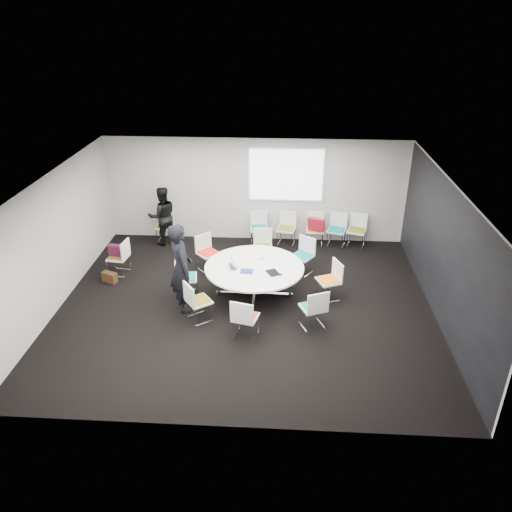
# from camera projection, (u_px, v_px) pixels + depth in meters

# --- Properties ---
(room_shell) EXTENTS (8.08, 7.08, 2.88)m
(room_shell) POSITION_uv_depth(u_px,v_px,m) (250.00, 247.00, 10.19)
(room_shell) COLOR black
(room_shell) RESTS_ON ground
(conference_table) EXTENTS (2.17, 2.17, 0.73)m
(conference_table) POSITION_uv_depth(u_px,v_px,m) (254.00, 274.00, 10.95)
(conference_table) COLOR silver
(conference_table) RESTS_ON ground
(projection_screen) EXTENTS (1.90, 0.03, 1.35)m
(projection_screen) POSITION_uv_depth(u_px,v_px,m) (286.00, 175.00, 13.03)
(projection_screen) COLOR white
(projection_screen) RESTS_ON room_shell
(chair_ring_a) EXTENTS (0.59, 0.60, 0.88)m
(chair_ring_a) POSITION_uv_depth(u_px,v_px,m) (328.00, 287.00, 10.96)
(chair_ring_a) COLOR silver
(chair_ring_a) RESTS_ON ground
(chair_ring_b) EXTENTS (0.63, 0.63, 0.88)m
(chair_ring_b) POSITION_uv_depth(u_px,v_px,m) (302.00, 262.00, 12.03)
(chair_ring_b) COLOR silver
(chair_ring_b) RESTS_ON ground
(chair_ring_c) EXTENTS (0.48, 0.47, 0.88)m
(chair_ring_c) POSITION_uv_depth(u_px,v_px,m) (263.00, 253.00, 12.46)
(chair_ring_c) COLOR silver
(chair_ring_c) RESTS_ON ground
(chair_ring_d) EXTENTS (0.64, 0.64, 0.88)m
(chair_ring_d) POSITION_uv_depth(u_px,v_px,m) (208.00, 259.00, 12.17)
(chair_ring_d) COLOR silver
(chair_ring_d) RESTS_ON ground
(chair_ring_e) EXTENTS (0.52, 0.53, 0.88)m
(chair_ring_e) POSITION_uv_depth(u_px,v_px,m) (186.00, 284.00, 11.08)
(chair_ring_e) COLOR silver
(chair_ring_e) RESTS_ON ground
(chair_ring_f) EXTENTS (0.63, 0.64, 0.88)m
(chair_ring_f) POSITION_uv_depth(u_px,v_px,m) (199.00, 308.00, 10.21)
(chair_ring_f) COLOR silver
(chair_ring_f) RESTS_ON ground
(chair_ring_g) EXTENTS (0.56, 0.55, 0.88)m
(chair_ring_g) POSITION_uv_depth(u_px,v_px,m) (245.00, 325.00, 9.68)
(chair_ring_g) COLOR silver
(chair_ring_g) RESTS_ON ground
(chair_ring_h) EXTENTS (0.60, 0.59, 0.88)m
(chair_ring_h) POSITION_uv_depth(u_px,v_px,m) (313.00, 315.00, 9.98)
(chair_ring_h) COLOR silver
(chair_ring_h) RESTS_ON ground
(chair_back_a) EXTENTS (0.50, 0.49, 0.88)m
(chair_back_a) POSITION_uv_depth(u_px,v_px,m) (259.00, 234.00, 13.51)
(chair_back_a) COLOR silver
(chair_back_a) RESTS_ON ground
(chair_back_b) EXTENTS (0.54, 0.53, 0.88)m
(chair_back_b) POSITION_uv_depth(u_px,v_px,m) (286.00, 235.00, 13.47)
(chair_back_b) COLOR silver
(chair_back_b) RESTS_ON ground
(chair_back_c) EXTENTS (0.48, 0.47, 0.88)m
(chair_back_c) POSITION_uv_depth(u_px,v_px,m) (315.00, 235.00, 13.43)
(chair_back_c) COLOR silver
(chair_back_c) RESTS_ON ground
(chair_back_d) EXTENTS (0.57, 0.56, 0.88)m
(chair_back_d) POSITION_uv_depth(u_px,v_px,m) (336.00, 236.00, 13.40)
(chair_back_d) COLOR silver
(chair_back_d) RESTS_ON ground
(chair_back_e) EXTENTS (0.57, 0.56, 0.88)m
(chair_back_e) POSITION_uv_depth(u_px,v_px,m) (356.00, 236.00, 13.37)
(chair_back_e) COLOR silver
(chair_back_e) RESTS_ON ground
(chair_spare_left) EXTENTS (0.50, 0.51, 0.88)m
(chair_spare_left) POSITION_uv_depth(u_px,v_px,m) (120.00, 263.00, 11.98)
(chair_spare_left) COLOR silver
(chair_spare_left) RESTS_ON ground
(chair_person_back) EXTENTS (0.47, 0.46, 0.88)m
(chair_person_back) POSITION_uv_depth(u_px,v_px,m) (166.00, 232.00, 13.66)
(chair_person_back) COLOR silver
(chair_person_back) RESTS_ON ground
(person_main) EXTENTS (0.71, 0.84, 1.95)m
(person_main) POSITION_uv_depth(u_px,v_px,m) (181.00, 268.00, 10.29)
(person_main) COLOR black
(person_main) RESTS_ON ground
(person_back) EXTENTS (0.97, 0.88, 1.61)m
(person_back) POSITION_uv_depth(u_px,v_px,m) (163.00, 216.00, 13.27)
(person_back) COLOR black
(person_back) RESTS_ON ground
(laptop) EXTENTS (0.29, 0.38, 0.03)m
(laptop) POSITION_uv_depth(u_px,v_px,m) (235.00, 266.00, 10.85)
(laptop) COLOR #333338
(laptop) RESTS_ON conference_table
(laptop_lid) EXTENTS (0.16, 0.27, 0.22)m
(laptop_lid) POSITION_uv_depth(u_px,v_px,m) (232.00, 260.00, 10.85)
(laptop_lid) COLOR silver
(laptop_lid) RESTS_ON conference_table
(notebook_black) EXTENTS (0.33, 0.37, 0.02)m
(notebook_black) POSITION_uv_depth(u_px,v_px,m) (273.00, 273.00, 10.59)
(notebook_black) COLOR black
(notebook_black) RESTS_ON conference_table
(tablet_folio) EXTENTS (0.27, 0.21, 0.03)m
(tablet_folio) POSITION_uv_depth(u_px,v_px,m) (247.00, 271.00, 10.65)
(tablet_folio) COLOR navy
(tablet_folio) RESTS_ON conference_table
(papers_right) EXTENTS (0.35, 0.30, 0.00)m
(papers_right) POSITION_uv_depth(u_px,v_px,m) (283.00, 263.00, 11.01)
(papers_right) COLOR silver
(papers_right) RESTS_ON conference_table
(papers_front) EXTENTS (0.33, 0.26, 0.00)m
(papers_front) POSITION_uv_depth(u_px,v_px,m) (291.00, 267.00, 10.83)
(papers_front) COLOR white
(papers_front) RESTS_ON conference_table
(cup) EXTENTS (0.08, 0.08, 0.09)m
(cup) POSITION_uv_depth(u_px,v_px,m) (262.00, 258.00, 11.13)
(cup) COLOR white
(cup) RESTS_ON conference_table
(phone) EXTENTS (0.14, 0.07, 0.01)m
(phone) POSITION_uv_depth(u_px,v_px,m) (279.00, 275.00, 10.53)
(phone) COLOR black
(phone) RESTS_ON conference_table
(maroon_bag) EXTENTS (0.42, 0.20, 0.28)m
(maroon_bag) POSITION_uv_depth(u_px,v_px,m) (117.00, 250.00, 11.82)
(maroon_bag) COLOR #42112A
(maroon_bag) RESTS_ON chair_spare_left
(brown_bag) EXTENTS (0.39, 0.28, 0.24)m
(brown_bag) POSITION_uv_depth(u_px,v_px,m) (110.00, 277.00, 11.69)
(brown_bag) COLOR #372211
(brown_bag) RESTS_ON ground
(red_jacket) EXTENTS (0.47, 0.31, 0.36)m
(red_jacket) POSITION_uv_depth(u_px,v_px,m) (316.00, 224.00, 13.04)
(red_jacket) COLOR maroon
(red_jacket) RESTS_ON chair_back_c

